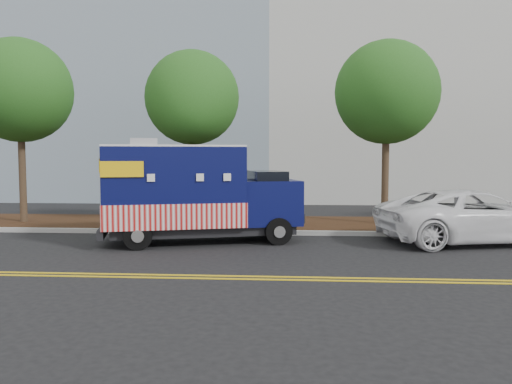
{
  "coord_description": "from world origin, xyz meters",
  "views": [
    {
      "loc": [
        3.18,
        -15.04,
        2.58
      ],
      "look_at": [
        2.09,
        0.6,
        1.48
      ],
      "focal_mm": 35.0,
      "sensor_mm": 36.0,
      "label": 1
    }
  ],
  "objects": [
    {
      "name": "tree_c",
      "position": [
        6.63,
        3.46,
        4.91
      ],
      "size": [
        3.74,
        3.74,
        6.79
      ],
      "color": "#38281C",
      "rests_on": "ground"
    },
    {
      "name": "mulch_strip",
      "position": [
        0.0,
        3.5,
        0.07
      ],
      "size": [
        120.0,
        4.0,
        0.15
      ],
      "primitive_type": "cube",
      "color": "black",
      "rests_on": "ground"
    },
    {
      "name": "food_truck",
      "position": [
        0.2,
        -0.19,
        1.42
      ],
      "size": [
        6.28,
        3.65,
        3.13
      ],
      "rotation": [
        0.0,
        0.0,
        0.27
      ],
      "color": "black",
      "rests_on": "ground"
    },
    {
      "name": "tree_a",
      "position": [
        -6.88,
        3.03,
        5.04
      ],
      "size": [
        3.84,
        3.84,
        6.98
      ],
      "color": "#38281C",
      "rests_on": "ground"
    },
    {
      "name": "tree_b",
      "position": [
        -0.42,
        3.14,
        4.73
      ],
      "size": [
        3.43,
        3.43,
        6.47
      ],
      "color": "#38281C",
      "rests_on": "ground"
    },
    {
      "name": "ground",
      "position": [
        0.0,
        0.0,
        0.0
      ],
      "size": [
        120.0,
        120.0,
        0.0
      ],
      "primitive_type": "plane",
      "color": "black",
      "rests_on": "ground"
    },
    {
      "name": "sign_post",
      "position": [
        -1.96,
        1.68,
        1.2
      ],
      "size": [
        0.06,
        0.06,
        2.4
      ],
      "primitive_type": "cube",
      "color": "#473828",
      "rests_on": "ground"
    },
    {
      "name": "centerline_near",
      "position": [
        0.0,
        -4.45,
        0.01
      ],
      "size": [
        120.0,
        0.1,
        0.01
      ],
      "primitive_type": "cube",
      "color": "gold",
      "rests_on": "ground"
    },
    {
      "name": "white_car",
      "position": [
        8.72,
        0.32,
        0.8
      ],
      "size": [
        6.21,
        3.86,
        1.6
      ],
      "primitive_type": "imported",
      "rotation": [
        0.0,
        0.0,
        1.79
      ],
      "color": "white",
      "rests_on": "ground"
    },
    {
      "name": "curb",
      "position": [
        0.0,
        1.4,
        0.07
      ],
      "size": [
        120.0,
        0.18,
        0.15
      ],
      "primitive_type": "cube",
      "color": "#9E9E99",
      "rests_on": "ground"
    },
    {
      "name": "centerline_far",
      "position": [
        0.0,
        -4.7,
        0.01
      ],
      "size": [
        120.0,
        0.1,
        0.01
      ],
      "primitive_type": "cube",
      "color": "gold",
      "rests_on": "ground"
    }
  ]
}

